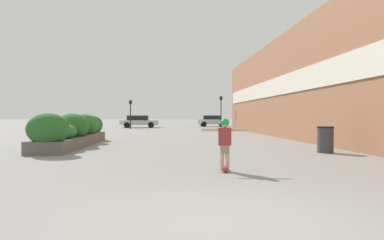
{
  "coord_description": "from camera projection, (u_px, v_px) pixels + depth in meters",
  "views": [
    {
      "loc": [
        -0.78,
        -4.47,
        1.41
      ],
      "look_at": [
        0.34,
        11.23,
        1.23
      ],
      "focal_mm": 32.0,
      "sensor_mm": 36.0,
      "label": 1
    }
  ],
  "objects": [
    {
      "name": "skateboard",
      "position": [
        225.0,
        169.0,
        8.74
      ],
      "size": [
        0.25,
        0.6,
        0.09
      ],
      "rotation": [
        0.0,
        0.0,
        -0.1
      ],
      "color": "maroon",
      "rests_on": "ground_plane"
    },
    {
      "name": "car_rightmost",
      "position": [
        67.0,
        122.0,
        43.03
      ],
      "size": [
        3.85,
        2.01,
        1.36
      ],
      "rotation": [
        0.0,
        0.0,
        -1.57
      ],
      "color": "silver",
      "rests_on": "ground_plane"
    },
    {
      "name": "car_center_left",
      "position": [
        212.0,
        121.0,
        46.04
      ],
      "size": [
        4.11,
        1.86,
        1.5
      ],
      "rotation": [
        0.0,
        0.0,
        -1.57
      ],
      "color": "#BCBCC1",
      "rests_on": "ground_plane"
    },
    {
      "name": "planter_box",
      "position": [
        74.0,
        131.0,
        16.09
      ],
      "size": [
        1.58,
        8.62,
        1.53
      ],
      "color": "#605B54",
      "rests_on": "ground_plane"
    },
    {
      "name": "skateboarder",
      "position": [
        225.0,
        138.0,
        8.73
      ],
      "size": [
        1.18,
        0.22,
        1.26
      ],
      "rotation": [
        0.0,
        0.0,
        -0.1
      ],
      "color": "tan",
      "rests_on": "skateboard"
    },
    {
      "name": "car_center_right",
      "position": [
        139.0,
        121.0,
        41.94
      ],
      "size": [
        4.63,
        2.03,
        1.49
      ],
      "rotation": [
        0.0,
        0.0,
        -1.57
      ],
      "color": "#BCBCC1",
      "rests_on": "ground_plane"
    },
    {
      "name": "building_wall_right",
      "position": [
        293.0,
        84.0,
        20.8
      ],
      "size": [
        0.67,
        36.56,
        6.69
      ],
      "color": "#9E6647",
      "rests_on": "ground_plane"
    },
    {
      "name": "trash_bin",
      "position": [
        325.0,
        140.0,
        13.13
      ],
      "size": [
        0.63,
        0.63,
        1.01
      ],
      "color": "#38383D",
      "rests_on": "ground_plane"
    },
    {
      "name": "ground_plane",
      "position": [
        227.0,
        222.0,
        4.53
      ],
      "size": [
        300.0,
        300.0,
        0.0
      ],
      "primitive_type": "plane",
      "color": "gray"
    },
    {
      "name": "traffic_light_left",
      "position": [
        130.0,
        109.0,
        37.65
      ],
      "size": [
        0.28,
        0.3,
        3.19
      ],
      "color": "black",
      "rests_on": "ground_plane"
    },
    {
      "name": "traffic_light_right",
      "position": [
        221.0,
        107.0,
        38.73
      ],
      "size": [
        0.28,
        0.3,
        3.67
      ],
      "color": "black",
      "rests_on": "ground_plane"
    },
    {
      "name": "car_leftmost",
      "position": [
        281.0,
        121.0,
        45.28
      ],
      "size": [
        4.56,
        1.93,
        1.49
      ],
      "rotation": [
        0.0,
        0.0,
        -1.57
      ],
      "color": "slate",
      "rests_on": "ground_plane"
    }
  ]
}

